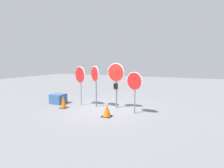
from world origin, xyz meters
TOP-DOWN VIEW (x-y plane):
  - ground_plane at (0.00, 0.00)m, footprint 40.00×40.00m
  - stop_sign_0 at (-1.56, 0.00)m, footprint 0.86×0.37m
  - stop_sign_1 at (-0.62, 0.03)m, footprint 0.70×0.47m
  - stop_sign_2 at (0.49, 0.24)m, footprint 0.95×0.20m
  - stop_sign_3 at (1.65, -0.33)m, footprint 0.81×0.28m
  - traffic_cone_0 at (0.69, -1.26)m, footprint 0.43×0.43m
  - traffic_cone_1 at (-2.01, -0.90)m, footprint 0.36×0.36m
  - storage_crate at (-2.97, -0.21)m, footprint 0.77×0.71m

SIDE VIEW (x-z plane):
  - ground_plane at x=0.00m, z-range 0.00..0.00m
  - traffic_cone_0 at x=0.69m, z-range 0.00..0.55m
  - storage_crate at x=-2.97m, z-range 0.00..0.56m
  - traffic_cone_1 at x=-2.01m, z-range 0.00..0.65m
  - stop_sign_3 at x=1.65m, z-range 0.44..2.40m
  - stop_sign_1 at x=-0.62m, z-range 0.46..2.66m
  - stop_sign_0 at x=-1.56m, z-range 0.54..2.71m
  - stop_sign_2 at x=0.49m, z-range 0.45..2.81m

